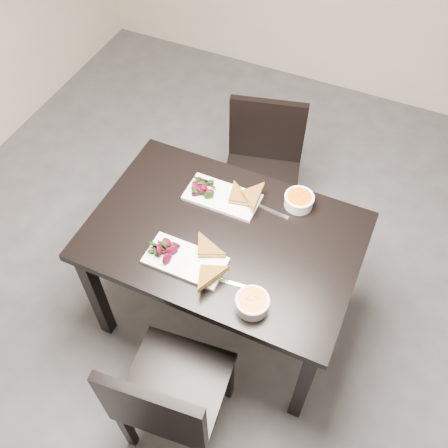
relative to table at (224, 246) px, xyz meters
name	(u,v)px	position (x,y,z in m)	size (l,w,h in m)	color
ground	(286,388)	(0.47, -0.26, -0.65)	(5.00, 5.00, 0.00)	#47474C
room_shell	(368,97)	(0.47, -0.26, 1.18)	(5.02, 5.02, 2.81)	beige
table	(224,246)	(0.00, 0.00, 0.00)	(1.20, 0.80, 0.75)	black
chair_near	(168,398)	(0.05, -0.68, -0.17)	(0.46, 0.46, 0.85)	black
chair_far	(262,165)	(-0.08, 0.71, -0.17)	(0.51, 0.51, 0.85)	black
plate_near	(185,261)	(-0.09, -0.20, 0.11)	(0.34, 0.17, 0.02)	white
sandwich_near	(200,258)	(-0.02, -0.19, 0.14)	(0.17, 0.13, 0.06)	#996920
salad_near	(164,248)	(-0.19, -0.20, 0.14)	(0.11, 0.10, 0.05)	black
soup_bowl_near	(252,303)	(0.25, -0.29, 0.13)	(0.14, 0.14, 0.06)	white
cutlery_near	(232,283)	(0.14, -0.22, 0.10)	(0.18, 0.02, 0.00)	silver
plate_far	(222,197)	(-0.09, 0.18, 0.11)	(0.35, 0.17, 0.02)	white
sandwich_far	(234,199)	(-0.03, 0.17, 0.14)	(0.17, 0.13, 0.06)	#996920
salad_far	(203,186)	(-0.19, 0.18, 0.14)	(0.11, 0.10, 0.05)	black
soup_bowl_far	(299,200)	(0.24, 0.29, 0.13)	(0.14, 0.14, 0.06)	white
cutlery_far	(271,210)	(0.14, 0.21, 0.10)	(0.18, 0.02, 0.00)	silver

